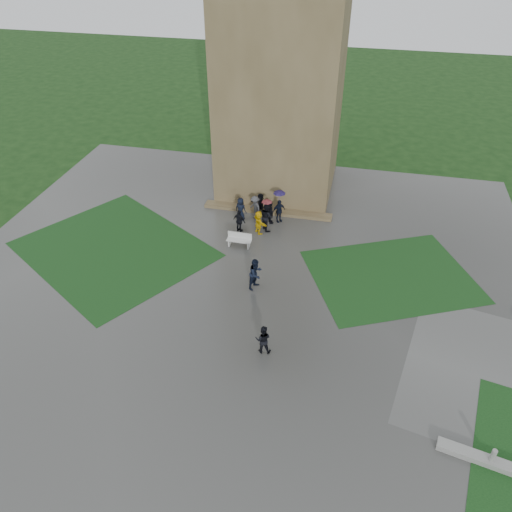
% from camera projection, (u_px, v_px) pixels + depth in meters
% --- Properties ---
extents(ground, '(120.00, 120.00, 0.00)m').
position_uv_depth(ground, '(228.00, 311.00, 26.59)').
color(ground, black).
extents(plaza, '(34.00, 34.00, 0.02)m').
position_uv_depth(plaza, '(237.00, 288.00, 28.17)').
color(plaza, '#393936').
rests_on(plaza, ground).
extents(lawn_inset_left, '(14.10, 13.46, 0.01)m').
position_uv_depth(lawn_inset_left, '(114.00, 249.00, 31.25)').
color(lawn_inset_left, '#123514').
rests_on(lawn_inset_left, plaza).
extents(lawn_inset_right, '(11.12, 10.15, 0.01)m').
position_uv_depth(lawn_inset_right, '(391.00, 276.00, 29.03)').
color(lawn_inset_right, '#123514').
rests_on(lawn_inset_right, plaza).
extents(tower, '(8.00, 8.00, 18.00)m').
position_uv_depth(tower, '(282.00, 63.00, 33.21)').
color(tower, brown).
rests_on(tower, ground).
extents(tower_plinth, '(9.00, 0.80, 0.22)m').
position_uv_depth(tower_plinth, '(268.00, 211.00, 34.91)').
color(tower_plinth, brown).
rests_on(tower_plinth, plaza).
extents(bench, '(1.56, 0.52, 0.90)m').
position_uv_depth(bench, '(239.00, 240.00, 31.30)').
color(bench, silver).
rests_on(bench, plaza).
extents(visitor_cluster, '(3.57, 3.71, 2.59)m').
position_uv_depth(visitor_cluster, '(258.00, 211.00, 33.04)').
color(visitor_cluster, black).
rests_on(visitor_cluster, plaza).
extents(pedestrian_mid, '(0.87, 1.06, 1.90)m').
position_uv_depth(pedestrian_mid, '(256.00, 274.00, 27.68)').
color(pedestrian_mid, black).
rests_on(pedestrian_mid, plaza).
extents(pedestrian_near, '(0.81, 0.52, 1.58)m').
position_uv_depth(pedestrian_near, '(263.00, 339.00, 23.79)').
color(pedestrian_near, black).
rests_on(pedestrian_near, plaza).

